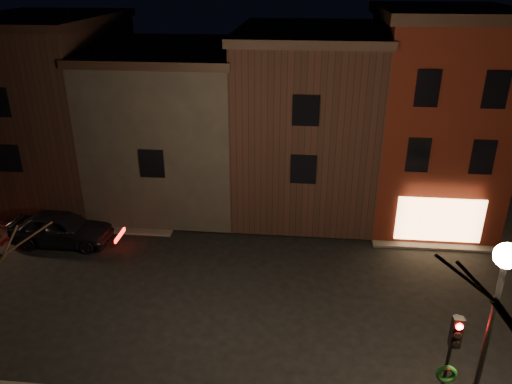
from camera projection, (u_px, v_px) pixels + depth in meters
The scene contains 9 objects.
ground at pixel (260, 304), 19.92m from camera, with size 120.00×120.00×0.00m, color black.
sidewalk_far_left at pixel (36, 135), 39.92m from camera, with size 30.00×30.00×0.12m, color #2D2B28.
corner_building at pixel (433, 115), 25.56m from camera, with size 6.50×8.50×10.50m.
row_building_a at pixel (306, 117), 27.33m from camera, with size 7.30×10.30×9.40m.
row_building_b at pixel (177, 122), 28.22m from camera, with size 7.80×10.30×8.40m.
row_building_c at pixel (52, 105), 28.59m from camera, with size 7.30×10.30×9.90m.
street_lamp_near at pixel (497, 296), 11.77m from camera, with size 0.60×0.60×6.48m.
traffic_signal at pixel (450, 358), 13.25m from camera, with size 0.58×0.38×4.05m.
parked_car_a at pixel (61, 228), 24.03m from camera, with size 1.95×4.85×1.65m, color black.
Camera 1 is at (1.52, -16.27, 12.25)m, focal length 35.00 mm.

